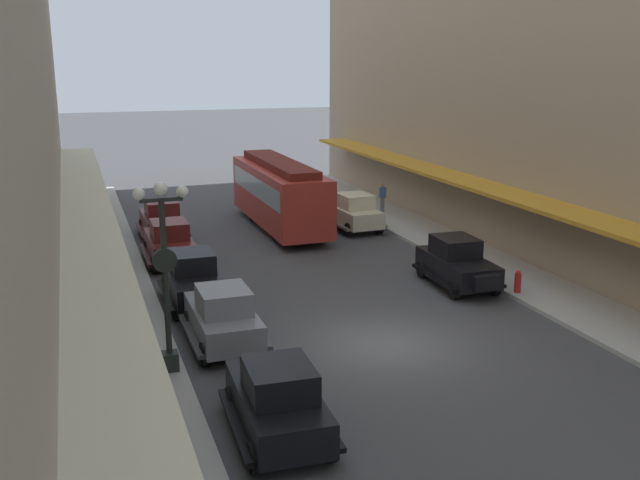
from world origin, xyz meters
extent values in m
plane|color=#424244|center=(0.00, 0.00, 0.00)|extent=(200.00, 200.00, 0.00)
cube|color=#A8A59E|center=(-7.50, 0.00, 0.07)|extent=(3.00, 60.00, 0.15)
cube|color=#A8A59E|center=(7.50, 0.00, 0.07)|extent=(3.00, 60.00, 0.15)
cube|color=beige|center=(-8.10, 0.00, 3.00)|extent=(1.80, 54.00, 0.16)
cube|color=orange|center=(8.10, 0.00, 3.00)|extent=(1.80, 54.00, 0.16)
cube|color=black|center=(4.89, 4.35, 0.74)|extent=(1.87, 3.97, 0.80)
cube|color=black|center=(4.90, 4.60, 1.49)|extent=(1.51, 1.76, 0.70)
cube|color=#8C9EA8|center=(4.90, 4.60, 1.49)|extent=(1.44, 1.72, 0.42)
cube|color=black|center=(4.79, 2.22, 0.79)|extent=(0.95, 0.40, 0.52)
cube|color=black|center=(5.83, 4.31, 0.42)|extent=(0.39, 3.52, 0.12)
cube|color=black|center=(3.94, 4.39, 0.42)|extent=(0.39, 3.52, 0.12)
cylinder|color=black|center=(5.63, 2.95, 0.34)|extent=(0.25, 0.69, 0.68)
cylinder|color=black|center=(4.02, 3.02, 0.34)|extent=(0.25, 0.69, 0.68)
cylinder|color=black|center=(5.75, 5.68, 0.34)|extent=(0.25, 0.69, 0.68)
cylinder|color=black|center=(4.14, 5.75, 0.34)|extent=(0.25, 0.69, 0.68)
cube|color=#591919|center=(-4.89, 11.10, 0.74)|extent=(1.71, 3.91, 0.80)
cube|color=#591919|center=(-4.89, 10.85, 1.49)|extent=(1.45, 1.70, 0.70)
cube|color=#8C9EA8|center=(-4.89, 10.85, 1.49)|extent=(1.37, 1.67, 0.42)
cube|color=#591919|center=(-4.89, 13.23, 0.79)|extent=(0.94, 0.36, 0.52)
cube|color=black|center=(-5.84, 11.10, 0.42)|extent=(0.25, 3.51, 0.12)
cube|color=black|center=(-3.94, 11.10, 0.42)|extent=(0.25, 3.51, 0.12)
cylinder|color=black|center=(-5.70, 12.47, 0.34)|extent=(0.22, 0.68, 0.68)
cylinder|color=black|center=(-4.08, 12.46, 0.34)|extent=(0.22, 0.68, 0.68)
cylinder|color=black|center=(-5.70, 9.74, 0.34)|extent=(0.22, 0.68, 0.68)
cylinder|color=black|center=(-4.09, 9.73, 0.34)|extent=(0.22, 0.68, 0.68)
cube|color=beige|center=(4.57, 14.25, 0.74)|extent=(1.89, 3.98, 0.80)
cube|color=beige|center=(4.58, 14.00, 1.49)|extent=(1.52, 1.77, 0.70)
cube|color=#8C9EA8|center=(4.58, 14.00, 1.49)|extent=(1.45, 1.73, 0.42)
cube|color=beige|center=(4.47, 16.38, 0.79)|extent=(0.95, 0.40, 0.52)
cube|color=#6D6856|center=(3.62, 14.21, 0.42)|extent=(0.41, 3.52, 0.12)
cube|color=#6D6856|center=(5.52, 14.30, 0.42)|extent=(0.41, 3.52, 0.12)
cylinder|color=black|center=(3.70, 15.58, 0.34)|extent=(0.25, 0.69, 0.68)
cylinder|color=black|center=(5.31, 15.65, 0.34)|extent=(0.25, 0.69, 0.68)
cylinder|color=black|center=(3.83, 12.85, 0.34)|extent=(0.25, 0.69, 0.68)
cylinder|color=black|center=(5.44, 12.93, 0.34)|extent=(0.25, 0.69, 0.68)
cube|color=slate|center=(-4.60, 1.57, 0.74)|extent=(1.71, 3.90, 0.80)
cube|color=slate|center=(-4.60, 1.32, 1.49)|extent=(1.44, 1.70, 0.70)
cube|color=#8C9EA8|center=(-4.60, 1.32, 1.49)|extent=(1.37, 1.67, 0.42)
cube|color=slate|center=(-4.60, 3.70, 0.79)|extent=(0.94, 0.36, 0.52)
cube|color=#393A3D|center=(-5.55, 1.57, 0.42)|extent=(0.25, 3.51, 0.12)
cube|color=#393A3D|center=(-3.65, 1.57, 0.42)|extent=(0.25, 3.51, 0.12)
cylinder|color=black|center=(-5.41, 2.93, 0.34)|extent=(0.22, 0.68, 0.68)
cylinder|color=black|center=(-3.79, 2.93, 0.34)|extent=(0.22, 0.68, 0.68)
cylinder|color=black|center=(-5.40, 0.20, 0.34)|extent=(0.22, 0.68, 0.68)
cylinder|color=black|center=(-3.79, 0.20, 0.34)|extent=(0.22, 0.68, 0.68)
cube|color=black|center=(-4.53, -4.17, 0.74)|extent=(1.86, 3.97, 0.80)
cube|color=black|center=(-4.55, -4.42, 1.49)|extent=(1.51, 1.76, 0.70)
cube|color=#8C9EA8|center=(-4.55, -4.42, 1.49)|extent=(1.43, 1.72, 0.42)
cube|color=black|center=(-4.45, -2.04, 0.79)|extent=(0.95, 0.40, 0.52)
cube|color=black|center=(-5.48, -4.13, 0.42)|extent=(0.38, 3.52, 0.12)
cube|color=black|center=(-3.59, -4.20, 0.42)|extent=(0.38, 3.52, 0.12)
cylinder|color=black|center=(-5.29, -2.77, 0.34)|extent=(0.25, 0.69, 0.68)
cylinder|color=black|center=(-3.67, -2.83, 0.34)|extent=(0.25, 0.69, 0.68)
cylinder|color=black|center=(-5.40, -5.50, 0.34)|extent=(0.25, 0.69, 0.68)
cylinder|color=black|center=(-3.78, -5.56, 0.34)|extent=(0.25, 0.69, 0.68)
cube|color=#591919|center=(-4.65, 15.59, 0.74)|extent=(1.74, 3.92, 0.80)
cube|color=#591919|center=(-4.65, 15.34, 1.49)|extent=(1.46, 1.71, 0.70)
cube|color=#8C9EA8|center=(-4.65, 15.34, 1.49)|extent=(1.39, 1.68, 0.42)
cube|color=#591919|center=(-4.67, 17.72, 0.79)|extent=(0.94, 0.37, 0.52)
cube|color=black|center=(-5.60, 15.58, 0.42)|extent=(0.28, 3.51, 0.12)
cube|color=black|center=(-3.70, 15.60, 0.42)|extent=(0.28, 3.51, 0.12)
cylinder|color=black|center=(-5.47, 16.94, 0.34)|extent=(0.23, 0.68, 0.68)
cylinder|color=black|center=(-3.86, 16.96, 0.34)|extent=(0.23, 0.68, 0.68)
cylinder|color=black|center=(-5.44, 14.21, 0.34)|extent=(0.23, 0.68, 0.68)
cylinder|color=black|center=(-3.83, 14.23, 0.34)|extent=(0.23, 0.68, 0.68)
cube|color=black|center=(-4.80, 5.49, 0.74)|extent=(1.71, 3.90, 0.80)
cube|color=black|center=(-4.80, 5.74, 1.49)|extent=(1.44, 1.70, 0.70)
cube|color=#8C9EA8|center=(-4.80, 5.74, 1.49)|extent=(1.37, 1.67, 0.42)
cube|color=black|center=(-4.81, 3.36, 0.79)|extent=(0.94, 0.36, 0.52)
cube|color=black|center=(-3.85, 5.49, 0.42)|extent=(0.25, 3.51, 0.12)
cube|color=black|center=(-5.75, 5.49, 0.42)|extent=(0.25, 3.51, 0.12)
cylinder|color=black|center=(-4.00, 4.12, 0.34)|extent=(0.22, 0.68, 0.68)
cylinder|color=black|center=(-5.61, 4.13, 0.34)|extent=(0.22, 0.68, 0.68)
cylinder|color=black|center=(-3.99, 6.85, 0.34)|extent=(0.22, 0.68, 0.68)
cylinder|color=black|center=(-5.61, 6.86, 0.34)|extent=(0.22, 0.68, 0.68)
cube|color=#A52D23|center=(1.17, 15.56, 1.75)|extent=(2.53, 9.61, 2.70)
cube|color=#5B1913|center=(1.17, 15.56, 3.28)|extent=(1.53, 8.64, 0.36)
cube|color=#8C9EA8|center=(1.17, 15.56, 2.22)|extent=(2.55, 8.84, 0.95)
cube|color=black|center=(1.18, 12.68, 0.20)|extent=(2.00, 1.21, 0.40)
cube|color=black|center=(1.16, 18.44, 0.20)|extent=(2.00, 1.21, 0.40)
cube|color=black|center=(-6.40, -0.08, 0.40)|extent=(0.44, 0.44, 0.50)
cylinder|color=black|center=(-6.40, -0.08, 2.75)|extent=(0.16, 0.16, 4.20)
cube|color=black|center=(-6.40, -0.08, 4.85)|extent=(1.10, 0.10, 0.10)
sphere|color=white|center=(-6.95, -0.08, 5.03)|extent=(0.32, 0.32, 0.32)
sphere|color=white|center=(-5.85, -0.08, 5.03)|extent=(0.32, 0.32, 0.32)
sphere|color=white|center=(-6.40, -0.08, 5.13)|extent=(0.36, 0.36, 0.36)
cylinder|color=black|center=(-6.40, -0.08, 3.25)|extent=(0.64, 0.18, 0.64)
cylinder|color=silver|center=(-6.40, 0.02, 3.25)|extent=(0.56, 0.02, 0.56)
cylinder|color=#B21E19|center=(6.35, 2.58, 0.50)|extent=(0.24, 0.24, 0.70)
sphere|color=#B21E19|center=(6.35, 2.58, 0.87)|extent=(0.20, 0.20, 0.20)
cylinder|color=#4C4238|center=(-8.03, 12.14, 0.57)|extent=(0.24, 0.24, 0.85)
cube|color=white|center=(-8.03, 12.14, 1.28)|extent=(0.36, 0.22, 0.56)
sphere|color=beige|center=(-8.03, 12.14, 1.68)|extent=(0.22, 0.22, 0.22)
cylinder|color=black|center=(-8.03, 12.14, 1.80)|extent=(0.28, 0.28, 0.04)
cylinder|color=slate|center=(7.28, 16.72, 0.57)|extent=(0.24, 0.24, 0.85)
cube|color=#3F598C|center=(7.28, 16.72, 1.28)|extent=(0.36, 0.22, 0.56)
sphere|color=#9E7051|center=(7.28, 16.72, 1.68)|extent=(0.22, 0.22, 0.22)
camera|label=1|loc=(-8.50, -18.62, 8.41)|focal=40.71mm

